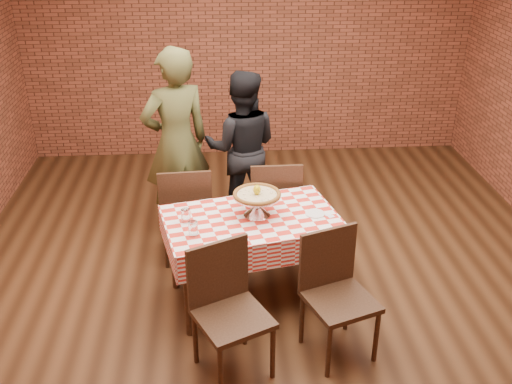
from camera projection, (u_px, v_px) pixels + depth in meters
ground at (271, 282)px, 5.12m from camera, size 6.00×6.00×0.00m
back_wall at (249, 41)px, 7.16m from camera, size 5.50×0.00×5.50m
table at (252, 259)px, 4.76m from camera, size 1.47×1.06×0.75m
tablecloth at (251, 230)px, 4.64m from camera, size 1.51×1.11×0.23m
pizza_stand at (257, 205)px, 4.59m from camera, size 0.45×0.45×0.17m
pizza at (257, 195)px, 4.55m from camera, size 0.44×0.44×0.03m
lemon at (257, 190)px, 4.53m from camera, size 0.07×0.07×0.08m
water_glass_left at (193, 229)px, 4.32m from camera, size 0.09×0.09×0.11m
water_glass_right at (186, 216)px, 4.49m from camera, size 0.09×0.09×0.11m
side_plate at (315, 214)px, 4.63m from camera, size 0.18×0.18×0.01m
sweetener_packet_a at (331, 217)px, 4.60m from camera, size 0.06×0.05×0.00m
sweetener_packet_b at (328, 215)px, 4.62m from camera, size 0.06×0.04×0.00m
condiment_caddy at (252, 192)px, 4.84m from camera, size 0.11×0.10×0.13m
chair_near_left at (233, 316)px, 3.95m from camera, size 0.61×0.61×0.94m
chair_near_right at (340, 299)px, 4.12m from camera, size 0.57×0.57×0.93m
chair_far_left at (186, 210)px, 5.31m from camera, size 0.48×0.48×0.94m
chair_far_right at (274, 203)px, 5.44m from camera, size 0.46×0.46×0.94m
diner_olive at (176, 143)px, 5.56m from camera, size 0.79×0.68×1.84m
diner_black at (242, 148)px, 5.83m from camera, size 0.81×0.66×1.56m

